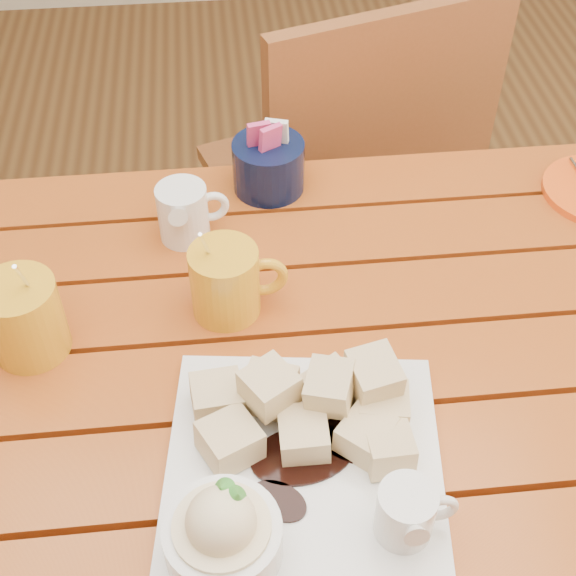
{
  "coord_description": "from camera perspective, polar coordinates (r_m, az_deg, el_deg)",
  "views": [
    {
      "loc": [
        -0.05,
        -0.57,
        1.46
      ],
      "look_at": [
        0.02,
        0.07,
        0.82
      ],
      "focal_mm": 50.0,
      "sensor_mm": 36.0,
      "label": 1
    }
  ],
  "objects": [
    {
      "name": "dessert_plate",
      "position": [
        0.8,
        0.29,
        -12.75
      ],
      "size": [
        0.31,
        0.31,
        0.11
      ],
      "rotation": [
        0.0,
        0.0,
        -0.13
      ],
      "color": "white",
      "rests_on": "table"
    },
    {
      "name": "cream_pitcher",
      "position": [
        1.06,
        -7.37,
        5.39
      ],
      "size": [
        0.1,
        0.08,
        0.08
      ],
      "rotation": [
        0.0,
        0.0,
        0.17
      ],
      "color": "white",
      "rests_on": "table"
    },
    {
      "name": "chair_far",
      "position": [
        1.57,
        4.36,
        7.52
      ],
      "size": [
        0.54,
        0.54,
        0.91
      ],
      "rotation": [
        0.0,
        0.0,
        3.45
      ],
      "color": "brown",
      "rests_on": "ground"
    },
    {
      "name": "coffee_mug_left",
      "position": [
        0.95,
        -18.41,
        -1.94
      ],
      "size": [
        0.12,
        0.09,
        0.15
      ],
      "rotation": [
        0.0,
        0.0,
        -0.42
      ],
      "color": "orange",
      "rests_on": "table"
    },
    {
      "name": "table",
      "position": [
        1.0,
        -0.47,
        -9.93
      ],
      "size": [
        1.2,
        0.79,
        0.75
      ],
      "color": "#993C13",
      "rests_on": "ground"
    },
    {
      "name": "sugar_caddy",
      "position": [
        1.13,
        -1.39,
        8.77
      ],
      "size": [
        0.1,
        0.1,
        0.11
      ],
      "color": "black",
      "rests_on": "table"
    },
    {
      "name": "coffee_mug_right",
      "position": [
        0.95,
        -4.35,
        0.54
      ],
      "size": [
        0.12,
        0.08,
        0.14
      ],
      "rotation": [
        0.0,
        0.0,
        0.06
      ],
      "color": "orange",
      "rests_on": "table"
    }
  ]
}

